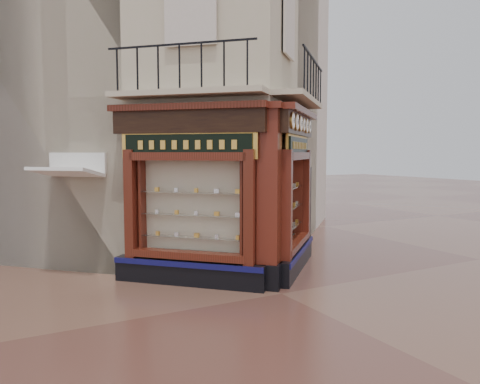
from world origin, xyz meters
TOP-DOWN VIEW (x-y plane):
  - ground at (0.00, 0.00)m, footprint 80.00×80.00m
  - main_building at (0.00, 6.16)m, footprint 11.31×11.31m
  - neighbour_left at (-2.47, 8.63)m, footprint 11.31×11.31m
  - neighbour_right at (2.47, 8.63)m, footprint 11.31×11.31m
  - shopfront_left at (-1.41, 1.57)m, footprint 2.86×2.86m
  - shopfront_right at (1.41, 1.57)m, footprint 2.86×2.86m
  - corner_pilaster at (0.00, 0.50)m, footprint 0.85×0.85m
  - balcony at (0.00, 1.49)m, footprint 5.94×2.97m
  - clock_a at (0.55, 0.44)m, footprint 0.29×0.29m
  - clock_b at (0.93, 0.82)m, footprint 0.30×0.30m
  - clock_c at (1.31, 1.21)m, footprint 0.30×0.30m
  - clock_d at (1.64, 1.54)m, footprint 0.27×0.27m
  - clock_e at (2.01, 1.90)m, footprint 0.30×0.30m
  - clock_f at (2.37, 2.27)m, footprint 0.28×0.28m
  - awning at (-3.68, 3.48)m, footprint 1.74×1.74m
  - signboard_left at (-1.46, 1.51)m, footprint 2.27×2.27m
  - signboard_right at (1.46, 1.51)m, footprint 1.95×1.95m

SIDE VIEW (x-z plane):
  - ground at x=0.00m, z-range 0.00..0.00m
  - awning at x=-3.68m, z-range -0.13..0.13m
  - corner_pilaster at x=0.00m, z-range -0.04..3.94m
  - shopfront_left at x=-1.41m, z-range -0.01..3.97m
  - shopfront_right at x=1.41m, z-range -0.01..3.97m
  - signboard_right at x=1.46m, z-range 2.84..3.36m
  - signboard_left at x=-1.46m, z-range 2.80..3.40m
  - clock_d at x=1.64m, z-range 3.45..3.79m
  - clock_b at x=0.93m, z-range 3.43..3.81m
  - clock_f at x=2.37m, z-range 3.45..3.79m
  - clock_a at x=0.55m, z-range 3.44..3.80m
  - clock_e at x=2.01m, z-range 3.43..3.81m
  - clock_c at x=1.31m, z-range 3.43..3.81m
  - balcony at x=0.00m, z-range 3.70..4.73m
  - neighbour_left at x=-2.47m, z-range 0.00..11.00m
  - neighbour_right at x=2.47m, z-range 0.00..11.00m
  - main_building at x=0.00m, z-range 0.00..12.00m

